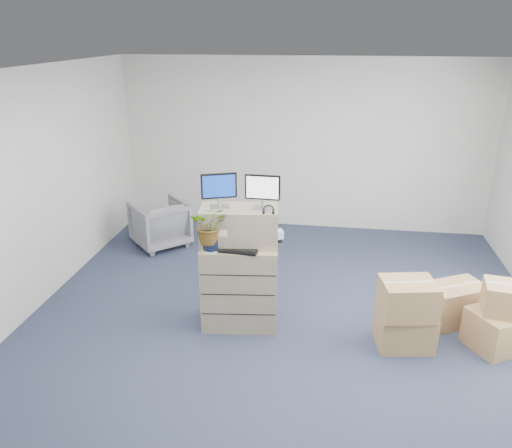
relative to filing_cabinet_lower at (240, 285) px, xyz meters
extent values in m
plane|color=#272E46|center=(0.50, -0.30, -0.49)|extent=(7.00, 7.00, 0.00)
cube|color=silver|center=(0.50, 3.21, 0.91)|extent=(6.00, 0.02, 2.80)
cube|color=gray|center=(0.00, 0.00, 0.00)|extent=(0.89, 0.60, 0.98)
cube|color=gray|center=(-0.01, 0.05, 0.70)|extent=(0.88, 0.51, 0.42)
cube|color=#99999E|center=(-0.22, 0.03, 0.91)|extent=(0.24, 0.21, 0.01)
cylinder|color=#99999E|center=(-0.22, 0.03, 0.97)|extent=(0.03, 0.03, 0.09)
cube|color=black|center=(-0.22, 0.03, 1.15)|extent=(0.37, 0.16, 0.27)
cube|color=navy|center=(-0.21, 0.02, 1.15)|extent=(0.33, 0.13, 0.24)
cube|color=#99999E|center=(0.25, 0.06, 0.91)|extent=(0.20, 0.15, 0.01)
cylinder|color=#99999E|center=(0.25, 0.06, 0.97)|extent=(0.03, 0.03, 0.09)
cube|color=black|center=(0.25, 0.06, 1.14)|extent=(0.37, 0.04, 0.27)
cube|color=silver|center=(0.25, 0.05, 1.14)|extent=(0.34, 0.02, 0.23)
torus|color=black|center=(0.33, -0.07, 0.94)|extent=(0.12, 0.03, 0.12)
cube|color=black|center=(0.00, -0.14, 0.50)|extent=(0.47, 0.23, 0.02)
ellipsoid|color=silver|center=(0.32, -0.04, 0.51)|extent=(0.10, 0.07, 0.03)
cylinder|color=gray|center=(0.06, 0.07, 0.60)|extent=(0.06, 0.06, 0.22)
cube|color=silver|center=(-0.09, 0.06, 0.50)|extent=(0.06, 0.05, 0.02)
cube|color=black|center=(-0.09, 0.06, 0.56)|extent=(0.06, 0.03, 0.11)
cube|color=black|center=(0.36, 0.19, 0.52)|extent=(0.19, 0.16, 0.05)
cube|color=#42A8E1|center=(0.35, 0.13, 0.58)|extent=(0.26, 0.19, 0.09)
cylinder|color=#A9C49E|center=(-0.28, -0.17, 0.50)|extent=(0.20, 0.20, 0.01)
cylinder|color=black|center=(-0.28, -0.17, 0.57)|extent=(0.17, 0.17, 0.13)
imported|color=#195819|center=(-0.28, -0.17, 0.74)|extent=(0.43, 0.47, 0.33)
imported|color=slate|center=(-1.63, 2.02, -0.10)|extent=(1.04, 1.04, 0.78)
cube|color=olive|center=(1.82, -0.17, -0.29)|extent=(0.63, 0.52, 0.40)
cube|color=olive|center=(2.80, -0.04, -0.28)|extent=(0.75, 0.71, 0.42)
cube|color=olive|center=(1.80, -0.20, 0.10)|extent=(0.61, 0.53, 0.38)
cube|color=olive|center=(2.79, -0.06, 0.10)|extent=(0.47, 0.43, 0.32)
cube|color=olive|center=(2.44, 0.41, -0.26)|extent=(0.77, 0.67, 0.46)
camera|label=1|loc=(0.93, -4.90, 2.69)|focal=35.00mm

